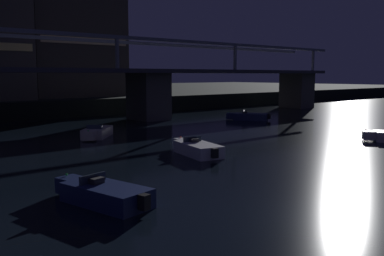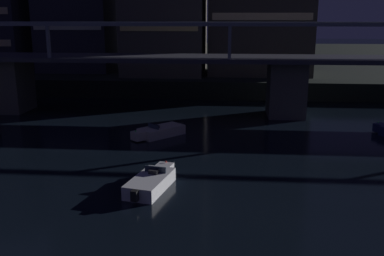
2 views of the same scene
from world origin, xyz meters
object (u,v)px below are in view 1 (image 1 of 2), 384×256
Objects in this scene: speedboat_mid_right at (197,149)px; speedboat_far_center at (97,133)px; speedboat_mid_left at (103,194)px; speedboat_mid_center at (249,117)px; river_bridge at (23,86)px.

speedboat_far_center is (-1.33, 11.57, 0.00)m from speedboat_mid_right.
speedboat_mid_left and speedboat_mid_center have the same top height.
speedboat_mid_left is at bearing -102.50° from river_bridge.
speedboat_mid_left is 34.46m from speedboat_mid_center.
speedboat_mid_left is at bearing -147.90° from speedboat_mid_center.
speedboat_mid_right is (-19.08, -12.59, 0.00)m from speedboat_mid_center.
speedboat_mid_left is 1.00× the size of speedboat_mid_right.
speedboat_mid_center is 22.86m from speedboat_mid_right.
river_bridge is at bearing 160.95° from speedboat_mid_center.
speedboat_mid_right is (10.12, 5.72, 0.00)m from speedboat_mid_left.
speedboat_far_center is at bearing -177.14° from speedboat_mid_center.
speedboat_mid_right is (4.27, -20.65, -3.86)m from river_bridge.
speedboat_mid_center is 20.43m from speedboat_far_center.
speedboat_far_center is at bearing 63.07° from speedboat_mid_left.
speedboat_far_center is (-20.41, -1.02, 0.00)m from speedboat_mid_center.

